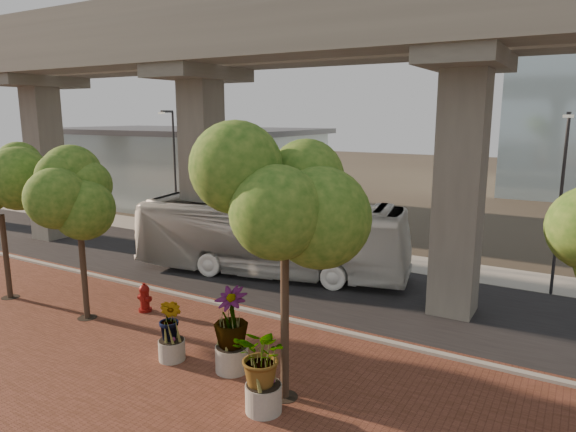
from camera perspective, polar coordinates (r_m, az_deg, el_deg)
The scene contains 16 objects.
ground at distance 21.18m, azimuth 0.22°, elevation -9.34°, with size 160.00×160.00×0.00m, color #3A342A.
brick_plaza at distance 15.40m, azimuth -15.60°, elevation -17.98°, with size 70.00×13.00×0.06m, color brown.
asphalt_road at distance 22.83m, azimuth 2.75°, elevation -7.76°, with size 90.00×8.00×0.04m, color black.
curb_strip at distance 19.56m, azimuth -2.76°, elevation -10.89°, with size 70.00×0.25×0.16m, color #A2A097.
far_sidewalk at distance 27.61m, azimuth 8.04°, elevation -4.46°, with size 90.00×3.00×0.06m, color #A2A097.
transit_viaduct at distance 21.59m, azimuth 2.93°, elevation 10.80°, with size 72.00×5.60×12.40m.
station_pavilion at distance 44.86m, azimuth -11.86°, elevation 5.58°, with size 23.00×13.00×6.30m.
transit_bus at distance 24.03m, azimuth -2.07°, elevation -2.37°, with size 3.03×12.90×3.59m, color white.
fire_hydrant at distance 20.48m, azimuth -15.64°, elevation -8.74°, with size 0.56×0.50×1.11m.
planter_front at distance 13.23m, azimuth -2.77°, elevation -15.74°, with size 2.07×2.07×2.27m.
planter_right at distance 15.15m, azimuth -6.36°, elevation -11.56°, with size 2.37×2.37×2.53m.
planter_left at distance 16.22m, azimuth -12.91°, elevation -11.47°, with size 1.80×1.80×1.98m.
street_tree_near_west at distance 19.54m, azimuth -22.35°, elevation 2.15°, with size 3.26×3.26×6.09m.
street_tree_near_east at distance 12.64m, azimuth -0.38°, elevation 1.14°, with size 4.03×4.03×7.02m.
streetlamp_west at distance 32.85m, azimuth -12.61°, elevation 5.76°, with size 0.38×1.11×7.65m.
streetlamp_east at distance 23.36m, azimuth 28.08°, elevation 2.37°, with size 0.37×1.09×7.50m.
Camera 1 is at (9.89, -17.19, 7.43)m, focal length 32.00 mm.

